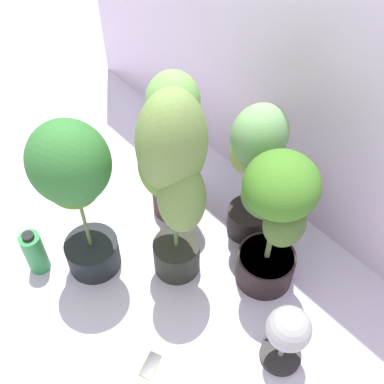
{
  "coord_description": "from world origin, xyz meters",
  "views": [
    {
      "loc": [
        1.04,
        -0.67,
        2.07
      ],
      "look_at": [
        -0.04,
        0.28,
        0.43
      ],
      "focal_mm": 45.91,
      "sensor_mm": 36.0,
      "label": 1
    }
  ],
  "objects_px": {
    "potted_plant_front_left": "(75,185)",
    "cell_phone": "(150,365)",
    "potted_plant_back_right": "(275,215)",
    "floor_fan": "(288,332)",
    "potted_plant_back_center": "(254,161)",
    "potted_plant_center": "(173,176)",
    "potted_plant_back_left": "(175,142)",
    "nutrient_bottle": "(35,252)"
  },
  "relations": [
    {
      "from": "potted_plant_front_left",
      "to": "cell_phone",
      "type": "height_order",
      "value": "potted_plant_front_left"
    },
    {
      "from": "potted_plant_back_right",
      "to": "floor_fan",
      "type": "relative_size",
      "value": 2.22
    },
    {
      "from": "potted_plant_back_center",
      "to": "potted_plant_back_right",
      "type": "distance_m",
      "value": 0.3
    },
    {
      "from": "potted_plant_center",
      "to": "cell_phone",
      "type": "xyz_separation_m",
      "value": [
        0.31,
        -0.41,
        -0.65
      ]
    },
    {
      "from": "potted_plant_back_center",
      "to": "cell_phone",
      "type": "xyz_separation_m",
      "value": [
        0.25,
        -0.83,
        -0.49
      ]
    },
    {
      "from": "potted_plant_back_left",
      "to": "potted_plant_back_right",
      "type": "bearing_deg",
      "value": 3.2
    },
    {
      "from": "potted_plant_back_center",
      "to": "potted_plant_back_right",
      "type": "xyz_separation_m",
      "value": [
        0.26,
        -0.15,
        -0.02
      ]
    },
    {
      "from": "potted_plant_back_left",
      "to": "cell_phone",
      "type": "xyz_separation_m",
      "value": [
        0.59,
        -0.65,
        -0.48
      ]
    },
    {
      "from": "cell_phone",
      "to": "floor_fan",
      "type": "distance_m",
      "value": 0.61
    },
    {
      "from": "potted_plant_front_left",
      "to": "potted_plant_center",
      "type": "bearing_deg",
      "value": 43.24
    },
    {
      "from": "potted_plant_back_right",
      "to": "floor_fan",
      "type": "distance_m",
      "value": 0.47
    },
    {
      "from": "potted_plant_back_center",
      "to": "potted_plant_back_left",
      "type": "distance_m",
      "value": 0.38
    },
    {
      "from": "cell_phone",
      "to": "nutrient_bottle",
      "type": "bearing_deg",
      "value": -17.28
    },
    {
      "from": "potted_plant_center",
      "to": "potted_plant_back_right",
      "type": "relative_size",
      "value": 1.34
    },
    {
      "from": "potted_plant_front_left",
      "to": "cell_phone",
      "type": "xyz_separation_m",
      "value": [
        0.61,
        -0.13,
        -0.56
      ]
    },
    {
      "from": "potted_plant_back_center",
      "to": "floor_fan",
      "type": "distance_m",
      "value": 0.75
    },
    {
      "from": "potted_plant_back_center",
      "to": "cell_phone",
      "type": "relative_size",
      "value": 5.08
    },
    {
      "from": "potted_plant_back_left",
      "to": "floor_fan",
      "type": "xyz_separation_m",
      "value": [
        0.93,
        -0.21,
        -0.25
      ]
    },
    {
      "from": "potted_plant_front_left",
      "to": "potted_plant_back_center",
      "type": "bearing_deg",
      "value": 63.46
    },
    {
      "from": "potted_plant_front_left",
      "to": "potted_plant_back_right",
      "type": "bearing_deg",
      "value": 42.43
    },
    {
      "from": "cell_phone",
      "to": "potted_plant_back_center",
      "type": "bearing_deg",
      "value": -97.8
    },
    {
      "from": "potted_plant_back_right",
      "to": "floor_fan",
      "type": "height_order",
      "value": "potted_plant_back_right"
    },
    {
      "from": "potted_plant_back_left",
      "to": "potted_plant_back_right",
      "type": "distance_m",
      "value": 0.6
    },
    {
      "from": "potted_plant_front_left",
      "to": "floor_fan",
      "type": "xyz_separation_m",
      "value": [
        0.94,
        0.32,
        -0.33
      ]
    },
    {
      "from": "potted_plant_back_left",
      "to": "cell_phone",
      "type": "relative_size",
      "value": 5.4
    },
    {
      "from": "potted_plant_front_left",
      "to": "cell_phone",
      "type": "distance_m",
      "value": 0.83
    },
    {
      "from": "potted_plant_back_right",
      "to": "cell_phone",
      "type": "xyz_separation_m",
      "value": [
        -0.01,
        -0.69,
        -0.47
      ]
    },
    {
      "from": "potted_plant_back_left",
      "to": "potted_plant_front_left",
      "type": "height_order",
      "value": "potted_plant_front_left"
    },
    {
      "from": "cell_phone",
      "to": "potted_plant_back_right",
      "type": "bearing_deg",
      "value": -115.42
    },
    {
      "from": "potted_plant_back_left",
      "to": "potted_plant_front_left",
      "type": "xyz_separation_m",
      "value": [
        -0.01,
        -0.53,
        0.08
      ]
    },
    {
      "from": "floor_fan",
      "to": "nutrient_bottle",
      "type": "bearing_deg",
      "value": 139.52
    },
    {
      "from": "potted_plant_back_right",
      "to": "potted_plant_front_left",
      "type": "distance_m",
      "value": 0.84
    },
    {
      "from": "nutrient_bottle",
      "to": "potted_plant_back_left",
      "type": "bearing_deg",
      "value": 78.06
    },
    {
      "from": "cell_phone",
      "to": "potted_plant_front_left",
      "type": "bearing_deg",
      "value": -36.32
    },
    {
      "from": "potted_plant_center",
      "to": "nutrient_bottle",
      "type": "relative_size",
      "value": 4.04
    },
    {
      "from": "potted_plant_back_left",
      "to": "potted_plant_front_left",
      "type": "relative_size",
      "value": 0.97
    },
    {
      "from": "potted_plant_front_left",
      "to": "floor_fan",
      "type": "distance_m",
      "value": 1.05
    },
    {
      "from": "cell_phone",
      "to": "potted_plant_back_left",
      "type": "bearing_deg",
      "value": -72.51
    },
    {
      "from": "potted_plant_center",
      "to": "potted_plant_front_left",
      "type": "xyz_separation_m",
      "value": [
        -0.3,
        -0.28,
        -0.09
      ]
    },
    {
      "from": "potted_plant_center",
      "to": "cell_phone",
      "type": "relative_size",
      "value": 6.64
    },
    {
      "from": "cell_phone",
      "to": "floor_fan",
      "type": "bearing_deg",
      "value": -151.77
    },
    {
      "from": "potted_plant_back_left",
      "to": "nutrient_bottle",
      "type": "height_order",
      "value": "potted_plant_back_left"
    }
  ]
}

